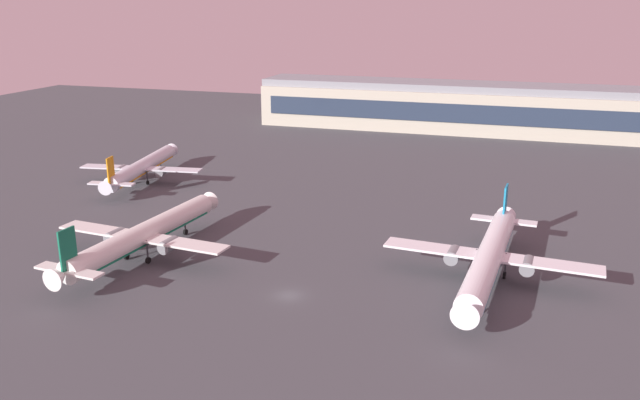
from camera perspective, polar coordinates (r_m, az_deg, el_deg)
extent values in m
plane|color=#424449|center=(100.23, -2.77, -8.38)|extent=(416.00, 416.00, 0.00)
cube|color=#B2AD99|center=(230.22, 18.93, 7.15)|extent=(192.96, 22.00, 14.00)
cube|color=#263347|center=(219.06, 18.98, 6.87)|extent=(185.25, 0.40, 6.16)
cube|color=gray|center=(229.08, 19.13, 9.17)|extent=(192.96, 19.80, 2.40)
cylinder|color=silver|center=(117.24, -15.14, -2.87)|extent=(7.50, 37.53, 3.94)
cone|color=silver|center=(132.53, -9.91, -0.21)|extent=(3.96, 2.84, 3.74)
cone|color=silver|center=(103.41, -21.96, -6.28)|extent=(3.81, 3.23, 3.55)
cube|color=silver|center=(116.56, -15.44, -3.12)|extent=(33.42, 7.31, 0.36)
cube|color=silver|center=(104.60, -21.22, -5.80)|extent=(11.59, 3.57, 0.36)
cube|color=#146B4C|center=(103.68, -21.29, -4.13)|extent=(0.63, 3.33, 6.74)
cylinder|color=slate|center=(120.29, -17.56, -3.05)|extent=(2.63, 3.93, 2.28)
cylinder|color=slate|center=(113.49, -13.14, -3.89)|extent=(2.63, 3.93, 2.28)
cube|color=#146B4C|center=(117.61, -15.10, -3.37)|extent=(6.83, 34.52, 0.37)
cylinder|color=#333338|center=(126.84, -11.80, -1.99)|extent=(0.29, 0.29, 3.68)
cylinder|color=black|center=(127.44, -11.75, -2.77)|extent=(0.52, 1.18, 1.14)
cylinder|color=#333338|center=(117.37, -16.73, -3.94)|extent=(0.29, 0.29, 3.68)
cylinder|color=black|center=(118.02, -16.65, -4.78)|extent=(0.52, 1.18, 1.14)
cylinder|color=#333338|center=(114.63, -14.96, -4.30)|extent=(0.29, 0.29, 3.68)
cylinder|color=black|center=(115.30, -14.89, -5.15)|extent=(0.52, 1.18, 1.14)
cylinder|color=white|center=(106.12, 14.65, -4.88)|extent=(7.12, 38.64, 4.06)
cone|color=white|center=(87.50, 12.75, -9.62)|extent=(4.05, 2.86, 3.85)
cone|color=white|center=(125.54, 15.97, -1.55)|extent=(3.88, 3.27, 3.65)
cube|color=white|center=(107.19, 14.72, -4.79)|extent=(34.40, 6.99, 0.37)
cube|color=white|center=(123.55, 15.87, -1.74)|extent=(11.91, 3.49, 0.37)
cube|color=#1984B2|center=(122.27, 15.97, -0.34)|extent=(0.59, 3.43, 6.94)
cylinder|color=slate|center=(107.02, 17.81, -5.53)|extent=(2.65, 4.02, 2.35)
cylinder|color=slate|center=(108.22, 11.61, -4.78)|extent=(2.65, 4.02, 2.35)
cube|color=#1984B2|center=(106.54, 14.61, -5.44)|extent=(6.47, 35.54, 0.38)
cylinder|color=#333338|center=(95.64, 13.53, -8.54)|extent=(0.30, 0.30, 3.79)
cylinder|color=black|center=(96.46, 13.45, -9.55)|extent=(0.52, 1.20, 1.17)
cylinder|color=#333338|center=(109.08, 16.00, -5.46)|extent=(0.30, 0.30, 3.79)
cylinder|color=black|center=(109.80, 15.92, -6.38)|extent=(0.52, 1.20, 1.17)
cylinder|color=#333338|center=(109.55, 13.56, -5.17)|extent=(0.30, 0.30, 3.79)
cylinder|color=black|center=(110.26, 13.49, -6.08)|extent=(0.52, 1.20, 1.17)
cylinder|color=silver|center=(166.44, -15.34, 2.85)|extent=(8.55, 34.42, 3.62)
cone|color=silver|center=(182.75, -13.03, 4.26)|extent=(3.73, 2.76, 3.44)
cone|color=silver|center=(150.41, -18.18, 1.12)|extent=(3.61, 3.11, 3.25)
cube|color=silver|center=(165.64, -15.47, 2.71)|extent=(30.69, 8.19, 0.33)
cube|color=silver|center=(151.91, -17.88, 1.37)|extent=(10.69, 3.78, 0.33)
cube|color=orange|center=(151.44, -17.93, 2.46)|extent=(0.72, 3.05, 6.19)
cylinder|color=slate|center=(168.02, -17.08, 2.54)|extent=(2.57, 3.69, 2.09)
cylinder|color=slate|center=(163.72, -13.78, 2.43)|extent=(2.57, 3.69, 2.09)
cube|color=orange|center=(166.67, -15.32, 2.52)|extent=(7.79, 31.66, 0.34)
cylinder|color=#333338|center=(176.56, -13.87, 3.20)|extent=(0.27, 0.27, 3.38)
cylinder|color=black|center=(176.96, -13.83, 2.67)|extent=(0.53, 1.09, 1.05)
cylinder|color=#333338|center=(165.63, -16.29, 2.10)|extent=(0.27, 0.27, 3.38)
cylinder|color=black|center=(166.06, -16.24, 1.54)|extent=(0.53, 1.09, 1.05)
cylinder|color=#333338|center=(163.90, -14.96, 2.06)|extent=(0.27, 0.27, 3.38)
cylinder|color=black|center=(164.33, -14.92, 1.49)|extent=(0.53, 1.09, 1.05)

